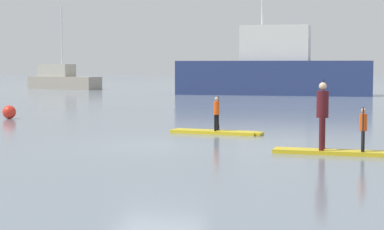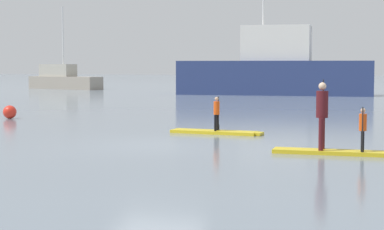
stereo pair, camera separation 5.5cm
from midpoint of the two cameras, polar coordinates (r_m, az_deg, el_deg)
ground_plane at (r=18.86m, az=-2.96°, el=-2.54°), size 240.00×240.00×0.00m
paddleboard_near at (r=21.87m, az=2.02°, el=-1.46°), size 3.09×1.01×0.10m
paddler_child_solo at (r=21.83m, az=2.03°, el=0.28°), size 0.21×0.39×1.10m
paddleboard_far at (r=17.28m, az=11.81°, el=-3.10°), size 3.04×0.65×0.10m
paddler_adult at (r=17.21m, az=10.91°, el=0.33°), size 0.31×0.53×1.77m
paddler_child_front at (r=17.15m, az=14.22°, el=-1.00°), size 0.19×0.38×1.11m
fishing_boat_white_large at (r=49.86m, az=6.91°, el=3.77°), size 14.22×3.57×11.72m
motor_boat_small_navy at (r=62.38m, az=-10.98°, el=2.99°), size 7.86×4.15×7.44m
mooring_buoy_near at (r=28.83m, az=-15.28°, el=0.24°), size 0.55×0.55×0.55m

